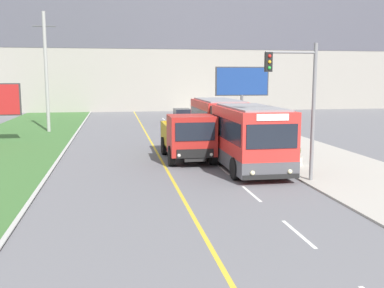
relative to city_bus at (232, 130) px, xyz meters
The scene contains 9 objects.
apartment_block_background 41.17m from the city_bus, 95.69° to the left, with size 80.00×8.04×23.40m.
city_bus is the anchor object (origin of this frame).
dump_truck 2.60m from the city_bus, 168.93° to the right, with size 2.45×6.10×2.57m.
car_distant 19.51m from the city_bus, 89.69° to the left, with size 1.80×4.30×1.45m.
utility_pole_far 19.18m from the city_bus, 129.07° to the left, with size 1.80×0.28×9.77m.
traffic_light_mast 6.56m from the city_bus, 77.80° to the right, with size 2.28×0.32×5.94m.
billboard_large 12.64m from the city_bus, 71.67° to the left, with size 4.45×0.24×5.36m.
planter_round_near 3.75m from the city_bus, 47.71° to the right, with size 1.12×1.12×1.21m.
planter_round_second 2.83m from the city_bus, 20.33° to the left, with size 1.07×1.07×1.20m.
Camera 1 is at (-2.43, -4.07, 4.52)m, focal length 42.00 mm.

